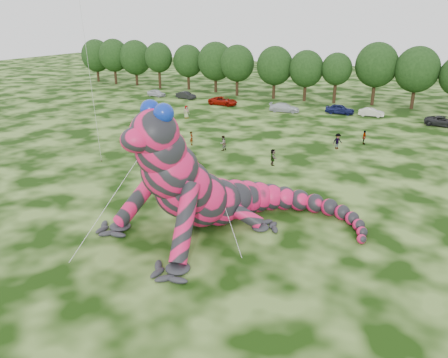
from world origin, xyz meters
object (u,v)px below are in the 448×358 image
Objects in this scene: tree_3 at (159,66)px; car_4 at (340,109)px; tree_0 at (97,61)px; spectator_4 at (186,112)px; tree_7 at (274,73)px; spectator_5 at (273,157)px; spectator_3 at (364,137)px; tree_4 at (188,67)px; spectator_1 at (223,143)px; flying_kite at (80,2)px; car_6 at (444,121)px; spectator_0 at (192,138)px; car_0 at (156,93)px; car_2 at (223,101)px; car_5 at (371,112)px; tree_1 at (114,62)px; tree_2 at (136,63)px; tree_11 at (416,78)px; tree_8 at (306,76)px; tree_5 at (216,67)px; car_3 at (284,108)px; inflatable_gecko at (216,161)px; car_1 at (186,95)px; tree_9 at (336,78)px; tree_6 at (237,70)px; spectator_2 at (338,141)px.

car_4 is (39.74, -8.22, -3.96)m from tree_3.
tree_0 reaches higher than spectator_4.
tree_7 is 38.91m from spectator_5.
car_4 is 17.30m from spectator_3.
tree_4 reaches higher than spectator_1.
car_6 is (29.67, 36.96, -14.98)m from flying_kite.
tree_4 is at bearing -0.54° from spectator_0.
car_0 is 0.76× the size of car_2.
tree_1 is at bearing 77.17° from car_5.
tree_2 is 1.90× the size of car_2.
tree_8 is at bearing -176.16° from tree_11.
tree_3 is 6.30m from tree_4.
spectator_3 reaches higher than car_4.
tree_5 is (12.59, 1.37, 0.18)m from tree_3.
car_3 is 23.50m from spectator_1.
car_1 is at bearing 146.79° from inflatable_gecko.
tree_4 is 43.43m from tree_11.
tree_0 reaches higher than tree_8.
spectator_4 reaches higher than spectator_3.
tree_9 is at bearing -1.95° from tree_0.
tree_6 is 18.64m from tree_9.
car_2 is (-4.87, 36.82, -14.97)m from flying_kite.
tree_3 is 2.49× the size of car_5.
spectator_4 reaches higher than spectator_2.
tree_8 is at bearing -38.20° from spectator_0.
spectator_0 is at bearing 109.12° from spectator_3.
inflatable_gecko is 18.96m from spectator_1.
inflatable_gecko is 79.40m from tree_0.
flying_kite reaches higher than car_6.
tree_4 is 25.48m from tree_8.
tree_1 is 2.49× the size of car_1.
flying_kite is (-15.21, 4.10, 10.81)m from inflatable_gecko.
car_0 is at bearing -97.39° from tree_4.
spectator_2 is (25.69, -27.32, -3.82)m from tree_6.
car_6 is 2.98× the size of spectator_3.
car_0 is at bearing -116.82° from spectator_1.
tree_4 is 4.88× the size of spectator_2.
flying_kite is at bearing -153.75° from car_1.
car_1 is 0.79× the size of car_6.
tree_0 is at bearing 91.87° from spectator_4.
tree_3 is 1.09× the size of tree_9.
tree_11 is at bearing -63.79° from spectator_0.
tree_0 is at bearing 178.54° from tree_5.
inflatable_gecko is at bearing -86.26° from tree_9.
tree_11 is (49.50, 1.13, 0.31)m from tree_3.
spectator_5 reaches higher than car_1.
tree_2 reaches higher than tree_4.
tree_2 is at bearing 178.16° from tree_9.
tree_8 reaches higher than car_6.
inflatable_gecko is 41.40m from car_3.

